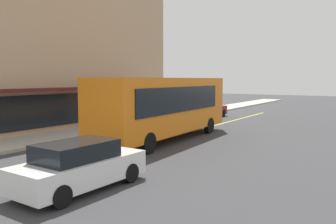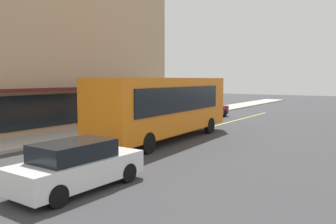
{
  "view_description": "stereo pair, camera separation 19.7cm",
  "coord_description": "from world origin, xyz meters",
  "views": [
    {
      "loc": [
        -17.2,
        -10.82,
        3.43
      ],
      "look_at": [
        -0.89,
        -0.42,
        1.6
      ],
      "focal_mm": 37.18,
      "sensor_mm": 36.0,
      "label": 1
    },
    {
      "loc": [
        -17.09,
        -10.98,
        3.43
      ],
      "look_at": [
        -0.89,
        -0.42,
        1.6
      ],
      "focal_mm": 37.18,
      "sensor_mm": 36.0,
      "label": 2
    }
  ],
  "objects": [
    {
      "name": "car_maroon",
      "position": [
        10.93,
        2.85,
        0.74
      ],
      "size": [
        4.32,
        1.9,
        1.52
      ],
      "color": "maroon",
      "rests_on": "ground"
    },
    {
      "name": "bus",
      "position": [
        -0.86,
        -0.26,
        1.99
      ],
      "size": [
        11.22,
        2.98,
        3.5
      ],
      "color": "orange",
      "rests_on": "ground"
    },
    {
      "name": "sidewalk",
      "position": [
        0.0,
        5.37,
        0.07
      ],
      "size": [
        80.0,
        3.0,
        0.15
      ],
      "primitive_type": "cube",
      "color": "#B2ADA3",
      "rests_on": "ground"
    },
    {
      "name": "ground",
      "position": [
        0.0,
        0.0,
        0.0
      ],
      "size": [
        120.0,
        120.0,
        0.0
      ],
      "primitive_type": "plane",
      "color": "#38383A"
    },
    {
      "name": "pedestrian_by_curb",
      "position": [
        6.95,
        4.63,
        1.22
      ],
      "size": [
        0.34,
        0.34,
        1.78
      ],
      "color": "black",
      "rests_on": "sidewalk"
    },
    {
      "name": "lane_centre_stripe",
      "position": [
        0.0,
        0.0,
        0.0
      ],
      "size": [
        36.0,
        0.16,
        0.01
      ],
      "primitive_type": "cube",
      "color": "#D8D14C",
      "rests_on": "ground"
    },
    {
      "name": "car_white",
      "position": [
        -9.75,
        -2.8,
        0.74
      ],
      "size": [
        4.35,
        1.97,
        1.52
      ],
      "color": "white",
      "rests_on": "ground"
    },
    {
      "name": "traffic_light",
      "position": [
        8.96,
        4.67,
        2.53
      ],
      "size": [
        0.3,
        0.52,
        3.2
      ],
      "color": "#2D2D33",
      "rests_on": "sidewalk"
    }
  ]
}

